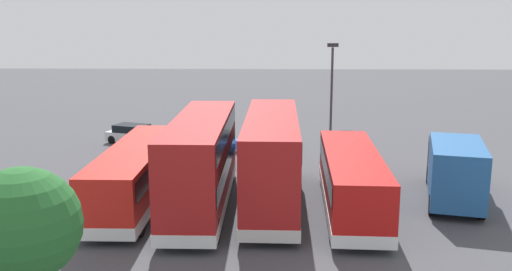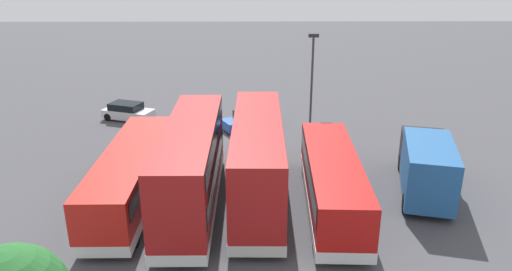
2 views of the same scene
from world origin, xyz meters
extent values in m
plane|color=#47474C|center=(0.00, 0.00, 0.00)|extent=(140.00, 140.00, 0.00)
cube|color=#B71411|center=(-5.54, 12.03, 1.65)|extent=(3.01, 11.03, 2.60)
cube|color=silver|center=(-5.54, 12.03, 0.62)|extent=(3.05, 11.07, 0.55)
cube|color=black|center=(-5.54, 12.03, 2.25)|extent=(3.03, 10.23, 0.90)
cube|color=black|center=(-5.77, 6.54, 2.25)|extent=(2.25, 0.15, 1.10)
cylinder|color=black|center=(-4.59, 7.92, 0.55)|extent=(0.35, 1.11, 1.10)
cylinder|color=black|center=(-6.83, 8.01, 0.55)|extent=(0.35, 1.11, 1.10)
cylinder|color=black|center=(-4.24, 16.05, 0.55)|extent=(0.35, 1.11, 1.10)
cylinder|color=black|center=(-6.49, 16.14, 0.55)|extent=(0.35, 1.11, 1.10)
cube|color=#A51919|center=(-1.65, 11.02, 2.45)|extent=(2.75, 11.92, 4.20)
cube|color=silver|center=(-1.65, 11.02, 0.62)|extent=(2.79, 11.96, 0.55)
cube|color=black|center=(-1.65, 11.02, 2.25)|extent=(2.80, 11.12, 0.90)
cube|color=black|center=(-1.65, 11.02, 3.95)|extent=(2.80, 11.12, 0.90)
cube|color=black|center=(-1.75, 5.05, 2.25)|extent=(2.25, 0.10, 1.10)
cylinder|color=black|center=(-0.60, 6.46, 0.55)|extent=(0.32, 1.10, 1.10)
cylinder|color=black|center=(-2.85, 6.50, 0.55)|extent=(0.32, 1.10, 1.10)
cylinder|color=black|center=(-0.45, 15.54, 0.55)|extent=(0.32, 1.10, 1.10)
cylinder|color=black|center=(-2.70, 15.58, 0.55)|extent=(0.32, 1.10, 1.10)
cube|color=#A51919|center=(1.80, 11.70, 2.45)|extent=(2.57, 11.80, 4.20)
cube|color=silver|center=(1.80, 11.70, 0.62)|extent=(2.61, 11.84, 0.55)
cube|color=black|center=(1.80, 11.70, 2.25)|extent=(2.63, 11.00, 0.90)
cube|color=black|center=(1.80, 11.70, 3.95)|extent=(2.63, 11.00, 0.90)
cube|color=black|center=(1.79, 5.78, 2.25)|extent=(2.25, 0.06, 1.10)
cylinder|color=black|center=(2.91, 7.20, 0.55)|extent=(0.30, 1.10, 1.10)
cylinder|color=black|center=(0.66, 7.21, 0.55)|extent=(0.30, 1.10, 1.10)
cylinder|color=black|center=(2.93, 16.20, 0.55)|extent=(0.30, 1.10, 1.10)
cylinder|color=black|center=(0.68, 16.20, 0.55)|extent=(0.30, 1.10, 1.10)
cube|color=red|center=(5.19, 11.08, 1.65)|extent=(2.57, 11.71, 2.60)
cube|color=silver|center=(5.19, 11.08, 0.62)|extent=(2.61, 11.75, 0.55)
cube|color=black|center=(5.19, 11.08, 2.25)|extent=(2.63, 10.91, 0.90)
cube|color=black|center=(5.20, 5.20, 2.25)|extent=(2.25, 0.06, 1.10)
cylinder|color=black|center=(6.32, 6.64, 0.55)|extent=(0.30, 1.10, 1.10)
cylinder|color=black|center=(4.07, 6.63, 0.55)|extent=(0.30, 1.10, 1.10)
cylinder|color=black|center=(6.31, 15.54, 0.55)|extent=(0.30, 1.10, 1.10)
cylinder|color=black|center=(4.06, 15.53, 0.55)|extent=(0.30, 1.10, 1.10)
cube|color=#235999|center=(-10.90, 11.02, 1.80)|extent=(3.78, 5.95, 2.80)
cube|color=black|center=(-11.82, 7.39, 1.50)|extent=(2.92, 2.56, 2.20)
cylinder|color=black|center=(-10.73, 7.11, 0.50)|extent=(0.52, 1.04, 1.00)
cylinder|color=black|center=(-12.92, 7.66, 0.50)|extent=(0.52, 1.04, 1.00)
cylinder|color=black|center=(-9.37, 12.44, 0.50)|extent=(0.52, 1.04, 1.00)
cylinder|color=black|center=(-11.56, 12.99, 0.50)|extent=(0.52, 1.04, 1.00)
cube|color=#1E479E|center=(-1.17, -0.70, 0.53)|extent=(4.53, 3.49, 0.70)
cube|color=black|center=(-1.35, -0.79, 1.15)|extent=(2.97, 2.60, 0.55)
cylinder|color=black|center=(-0.21, 0.69, 0.32)|extent=(0.67, 0.49, 0.64)
cylinder|color=black|center=(0.52, -0.74, 0.32)|extent=(0.67, 0.49, 0.64)
cylinder|color=black|center=(-2.85, -0.66, 0.32)|extent=(0.67, 0.49, 0.64)
cylinder|color=black|center=(-2.13, -2.09, 0.32)|extent=(0.67, 0.49, 0.64)
cube|color=silver|center=(8.81, -3.03, 0.53)|extent=(4.47, 3.06, 0.70)
cube|color=black|center=(9.00, -3.10, 1.15)|extent=(2.87, 2.37, 0.55)
cylinder|color=black|center=(7.18, -3.30, 0.32)|extent=(0.68, 0.42, 0.64)
cylinder|color=black|center=(7.71, -1.79, 0.32)|extent=(0.68, 0.42, 0.64)
cylinder|color=black|center=(9.91, -4.27, 0.32)|extent=(0.68, 0.42, 0.64)
cylinder|color=black|center=(10.45, -2.76, 0.32)|extent=(0.68, 0.42, 0.64)
cylinder|color=#38383D|center=(-5.55, 2.14, 3.75)|extent=(0.16, 0.16, 7.51)
cube|color=#262628|center=(-5.55, 2.14, 7.66)|extent=(0.70, 0.30, 0.24)
cylinder|color=yellow|center=(6.09, 3.07, 0.47)|extent=(0.60, 0.60, 0.95)
sphere|color=#236028|center=(5.20, 23.77, 3.67)|extent=(3.23, 3.23, 3.23)
camera|label=1|loc=(-1.58, 37.88, 9.14)|focal=38.68mm
camera|label=2|loc=(-1.33, 34.30, 12.41)|focal=33.22mm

